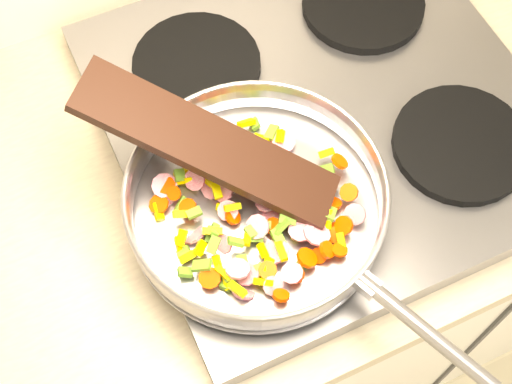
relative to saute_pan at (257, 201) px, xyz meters
name	(u,v)px	position (x,y,z in m)	size (l,w,h in m)	color
cooktop	(323,114)	(0.16, 0.12, -0.07)	(0.60, 0.60, 0.04)	#939399
grate_fl	(279,221)	(0.02, -0.02, -0.04)	(0.19, 0.19, 0.02)	black
grate_fr	(461,144)	(0.30, -0.02, -0.04)	(0.19, 0.19, 0.02)	black
grate_bl	(197,65)	(0.02, 0.26, -0.04)	(0.19, 0.19, 0.02)	black
grate_br	(363,4)	(0.30, 0.26, -0.04)	(0.19, 0.19, 0.02)	black
saute_pan	(257,201)	(0.00, 0.00, 0.00)	(0.38, 0.52, 0.06)	#9E9EA5
vegetable_heap	(257,208)	(0.00, 0.00, -0.01)	(0.27, 0.28, 0.05)	#5D9025
wooden_spatula	(208,145)	(-0.03, 0.07, 0.05)	(0.34, 0.08, 0.02)	black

